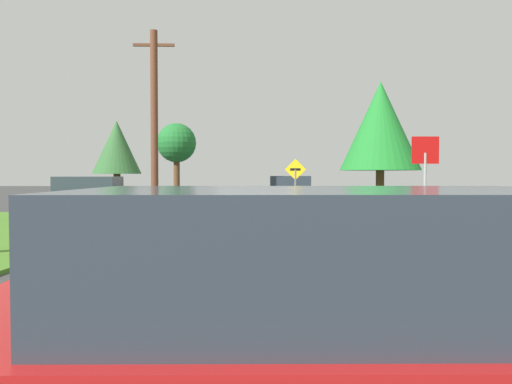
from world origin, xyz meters
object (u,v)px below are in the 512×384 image
(parked_car_near_building, at_px, (98,199))
(oak_tree_left, at_px, (117,148))
(stop_sign, at_px, (425,168))
(utility_pole_mid, at_px, (154,120))
(car_approaching_junction, at_px, (286,191))
(pine_tree_center, at_px, (380,126))
(direction_sign, at_px, (295,180))
(car_behind_on_main_road, at_px, (366,352))
(oak_tree_right, at_px, (177,144))

(parked_car_near_building, relative_size, oak_tree_left, 0.91)
(stop_sign, bearing_deg, parked_car_near_building, -28.69)
(parked_car_near_building, xyz_separation_m, oak_tree_left, (-1.78, 7.68, 2.27))
(stop_sign, xyz_separation_m, oak_tree_left, (-12.32, 12.83, 1.21))
(parked_car_near_building, bearing_deg, utility_pole_mid, 70.48)
(car_approaching_junction, bearing_deg, oak_tree_left, 15.73)
(car_approaching_junction, xyz_separation_m, utility_pole_mid, (-5.79, -5.97, 3.30))
(pine_tree_center, bearing_deg, car_approaching_junction, 154.39)
(utility_pole_mid, relative_size, direction_sign, 3.38)
(car_approaching_junction, relative_size, parked_car_near_building, 0.99)
(car_approaching_junction, xyz_separation_m, car_behind_on_main_road, (0.44, -26.27, 0.00))
(car_behind_on_main_road, distance_m, oak_tree_right, 30.82)
(car_behind_on_main_road, relative_size, direction_sign, 1.90)
(direction_sign, xyz_separation_m, pine_tree_center, (4.28, 4.15, 2.64))
(stop_sign, height_order, oak_tree_right, oak_tree_right)
(stop_sign, relative_size, car_approaching_junction, 0.67)
(direction_sign, bearing_deg, pine_tree_center, 44.10)
(pine_tree_center, relative_size, oak_tree_right, 1.29)
(pine_tree_center, bearing_deg, oak_tree_right, 153.24)
(car_behind_on_main_road, xyz_separation_m, oak_tree_left, (-9.15, 24.07, 2.27))
(car_approaching_junction, bearing_deg, car_behind_on_main_road, 92.52)
(parked_car_near_building, bearing_deg, car_behind_on_main_road, -69.00)
(parked_car_near_building, distance_m, oak_tree_right, 13.73)
(stop_sign, distance_m, car_behind_on_main_road, 11.72)
(direction_sign, bearing_deg, parked_car_near_building, -154.53)
(car_behind_on_main_road, relative_size, pine_tree_center, 0.71)
(parked_car_near_building, xyz_separation_m, direction_sign, (7.33, 3.49, 0.66))
(stop_sign, bearing_deg, direction_sign, -72.27)
(oak_tree_left, bearing_deg, stop_sign, -46.17)
(car_behind_on_main_road, xyz_separation_m, utility_pole_mid, (-6.23, 20.30, 3.30))
(stop_sign, xyz_separation_m, oak_tree_right, (-10.42, 18.59, 1.74))
(stop_sign, distance_m, utility_pole_mid, 13.24)
(oak_tree_right, bearing_deg, car_behind_on_main_road, -76.32)
(parked_car_near_building, height_order, direction_sign, direction_sign)
(car_behind_on_main_road, xyz_separation_m, direction_sign, (-0.05, 19.88, 0.66))
(stop_sign, distance_m, car_approaching_junction, 15.49)
(parked_car_near_building, xyz_separation_m, oak_tree_right, (0.11, 13.44, 2.80))
(oak_tree_right, bearing_deg, parked_car_near_building, -90.47)
(parked_car_near_building, height_order, pine_tree_center, pine_tree_center)
(direction_sign, distance_m, oak_tree_right, 12.47)
(pine_tree_center, bearing_deg, stop_sign, -94.79)
(stop_sign, distance_m, pine_tree_center, 13.03)
(stop_sign, distance_m, direction_sign, 9.23)
(stop_sign, distance_m, oak_tree_left, 17.83)
(parked_car_near_building, relative_size, direction_sign, 1.72)
(utility_pole_mid, distance_m, oak_tree_left, 4.88)
(oak_tree_right, bearing_deg, oak_tree_left, -108.21)
(utility_pole_mid, relative_size, pine_tree_center, 1.26)
(oak_tree_left, bearing_deg, utility_pole_mid, -52.19)
(utility_pole_mid, height_order, oak_tree_right, utility_pole_mid)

